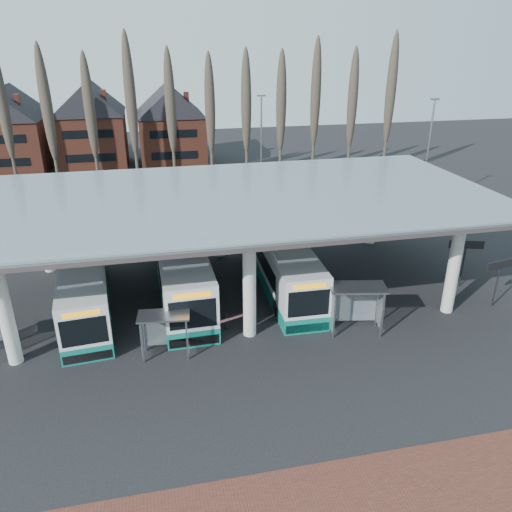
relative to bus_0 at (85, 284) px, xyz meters
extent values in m
plane|color=black|center=(8.97, -7.57, -1.56)|extent=(140.00, 140.00, 0.00)
cylinder|color=silver|center=(-3.03, -5.07, 1.44)|extent=(0.70, 0.70, 6.00)
cylinder|color=silver|center=(-3.03, 5.93, 1.44)|extent=(0.70, 0.70, 6.00)
cylinder|color=silver|center=(8.97, -5.07, 1.44)|extent=(0.70, 0.70, 6.00)
cylinder|color=silver|center=(8.97, 5.93, 1.44)|extent=(0.70, 0.70, 6.00)
cylinder|color=silver|center=(20.97, -5.07, 1.44)|extent=(0.70, 0.70, 6.00)
cylinder|color=silver|center=(20.97, 5.93, 1.44)|extent=(0.70, 0.70, 6.00)
cube|color=gray|center=(8.97, 0.43, 4.69)|extent=(32.00, 16.00, 0.12)
cube|color=silver|center=(8.97, 0.43, 4.76)|extent=(31.50, 15.50, 0.04)
cone|color=#473D33|center=(-9.03, 25.43, 5.69)|extent=(0.36, 0.36, 14.50)
ellipsoid|color=#473D33|center=(-9.03, 25.43, 7.43)|extent=(1.10, 1.10, 11.02)
cone|color=#473D33|center=(-5.03, 25.43, 5.69)|extent=(0.36, 0.36, 14.50)
ellipsoid|color=#473D33|center=(-5.03, 25.43, 7.43)|extent=(1.10, 1.10, 11.02)
cone|color=#473D33|center=(-1.03, 25.43, 5.69)|extent=(0.36, 0.36, 14.50)
ellipsoid|color=#473D33|center=(-1.03, 25.43, 7.43)|extent=(1.10, 1.10, 11.02)
cone|color=#473D33|center=(2.97, 25.43, 5.69)|extent=(0.36, 0.36, 14.50)
ellipsoid|color=#473D33|center=(2.97, 25.43, 7.43)|extent=(1.10, 1.10, 11.02)
cone|color=#473D33|center=(6.97, 25.43, 5.69)|extent=(0.36, 0.36, 14.50)
ellipsoid|color=#473D33|center=(6.97, 25.43, 7.43)|extent=(1.10, 1.10, 11.02)
cone|color=#473D33|center=(10.97, 25.43, 5.69)|extent=(0.36, 0.36, 14.50)
ellipsoid|color=#473D33|center=(10.97, 25.43, 7.43)|extent=(1.10, 1.10, 11.02)
cone|color=#473D33|center=(14.97, 25.43, 5.69)|extent=(0.36, 0.36, 14.50)
ellipsoid|color=#473D33|center=(14.97, 25.43, 7.43)|extent=(1.10, 1.10, 11.02)
cone|color=#473D33|center=(18.97, 25.43, 5.69)|extent=(0.36, 0.36, 14.50)
ellipsoid|color=#473D33|center=(18.97, 25.43, 7.43)|extent=(1.10, 1.10, 11.02)
cone|color=#473D33|center=(22.97, 25.43, 5.69)|extent=(0.36, 0.36, 14.50)
ellipsoid|color=#473D33|center=(22.97, 25.43, 7.43)|extent=(1.10, 1.10, 11.02)
cone|color=#473D33|center=(26.97, 25.43, 5.69)|extent=(0.36, 0.36, 14.50)
ellipsoid|color=#473D33|center=(26.97, 25.43, 7.43)|extent=(1.10, 1.10, 11.02)
cone|color=#473D33|center=(30.97, 25.43, 5.69)|extent=(0.36, 0.36, 14.50)
ellipsoid|color=#473D33|center=(30.97, 25.43, 7.43)|extent=(1.10, 1.10, 11.02)
cube|color=brown|center=(-11.53, 36.43, 1.94)|extent=(8.00, 10.00, 7.00)
cube|color=brown|center=(-2.03, 36.43, 1.94)|extent=(8.00, 10.00, 7.00)
pyramid|color=black|center=(-2.03, 36.43, 8.94)|extent=(8.30, 10.30, 3.50)
cube|color=brown|center=(7.47, 36.43, 1.94)|extent=(8.00, 10.00, 7.00)
pyramid|color=black|center=(7.47, 36.43, 8.94)|extent=(8.30, 10.30, 3.50)
cylinder|color=slate|center=(14.97, 18.43, 3.44)|extent=(0.16, 0.16, 10.00)
cube|color=slate|center=(14.97, 18.43, 8.54)|extent=(0.80, 0.15, 0.15)
cylinder|color=slate|center=(28.97, 12.43, 3.44)|extent=(0.16, 0.16, 10.00)
cube|color=slate|center=(28.97, 12.43, 8.54)|extent=(0.80, 0.15, 0.15)
cube|color=silver|center=(0.01, -0.08, 0.22)|extent=(3.58, 12.04, 2.77)
cube|color=#0E6B5F|center=(0.01, -0.08, -1.11)|extent=(3.60, 12.06, 0.89)
cube|color=silver|center=(0.01, -0.08, 1.66)|extent=(2.90, 7.29, 0.18)
cube|color=black|center=(-0.04, 0.42, 0.32)|extent=(3.32, 8.74, 1.09)
cube|color=black|center=(0.54, -5.96, 0.27)|extent=(2.21, 0.26, 1.48)
cube|color=black|center=(-0.53, 5.81, 0.32)|extent=(2.14, 0.25, 1.19)
cube|color=orange|center=(0.54, -5.96, 1.26)|extent=(1.76, 0.21, 0.30)
cube|color=black|center=(0.54, -5.95, -1.21)|extent=(2.39, 0.30, 0.49)
cylinder|color=black|center=(-0.79, -3.92, -1.08)|extent=(0.36, 0.97, 0.95)
cylinder|color=black|center=(1.48, -3.71, -1.08)|extent=(0.36, 0.97, 0.95)
cylinder|color=black|center=(-1.44, 3.26, -1.08)|extent=(0.36, 0.97, 0.95)
cylinder|color=black|center=(0.83, 3.47, -1.08)|extent=(0.36, 0.97, 0.95)
cube|color=silver|center=(5.75, 0.75, 0.40)|extent=(3.00, 13.07, 3.04)
cube|color=#0E6B5F|center=(5.75, 0.75, -1.07)|extent=(3.02, 13.09, 0.98)
cube|color=silver|center=(5.75, 0.75, 1.97)|extent=(2.63, 7.86, 0.20)
cube|color=black|center=(5.74, 1.30, 0.51)|extent=(2.98, 9.42, 1.19)
cube|color=black|center=(5.87, -5.73, 0.45)|extent=(2.44, 0.11, 1.63)
cube|color=black|center=(5.64, 7.24, 0.51)|extent=(2.35, 0.11, 1.30)
cube|color=orange|center=(5.87, -5.73, 1.54)|extent=(1.94, 0.09, 0.33)
cube|color=black|center=(5.87, -5.72, -1.18)|extent=(2.63, 0.13, 0.54)
cylinder|color=black|center=(4.58, -3.39, -1.03)|extent=(0.32, 1.05, 1.04)
cylinder|color=black|center=(7.08, -3.35, -1.03)|extent=(0.32, 1.05, 1.04)
cylinder|color=black|center=(4.43, 4.53, -1.03)|extent=(0.32, 1.05, 1.04)
cylinder|color=black|center=(6.94, 4.57, -1.03)|extent=(0.32, 1.05, 1.04)
cube|color=silver|center=(12.23, 0.40, 0.29)|extent=(2.92, 12.34, 2.86)
cube|color=#0E6B5F|center=(12.23, 0.40, -1.10)|extent=(2.94, 12.36, 0.92)
cube|color=silver|center=(12.23, 0.40, 1.77)|extent=(2.53, 7.42, 0.18)
cube|color=black|center=(12.24, 0.91, 0.39)|extent=(2.87, 8.90, 1.13)
cube|color=black|center=(12.07, -5.71, 0.34)|extent=(2.30, 0.12, 1.53)
cube|color=black|center=(12.38, 6.52, 0.39)|extent=(2.22, 0.12, 1.23)
cube|color=orange|center=(12.07, -5.71, 1.36)|extent=(1.83, 0.10, 0.31)
cube|color=black|center=(12.07, -5.70, -1.20)|extent=(2.48, 0.14, 0.51)
cylinder|color=black|center=(10.95, -3.45, -1.06)|extent=(0.31, 0.99, 0.98)
cylinder|color=black|center=(13.31, -3.51, -1.06)|extent=(0.31, 0.99, 0.98)
cylinder|color=black|center=(11.14, 4.01, -1.06)|extent=(0.31, 0.99, 0.98)
cylinder|color=black|center=(13.50, 3.95, -1.06)|extent=(0.31, 0.99, 0.98)
cube|color=gray|center=(-3.52, -4.38, -0.33)|extent=(0.09, 0.09, 2.44)
cube|color=gray|center=(-3.73, -3.32, -0.33)|extent=(0.09, 0.09, 2.44)
cube|color=silver|center=(-3.57, -3.84, -0.29)|extent=(0.25, 1.06, 1.95)
cube|color=gray|center=(3.25, -6.49, -0.41)|extent=(0.08, 0.08, 2.29)
cube|color=gray|center=(5.44, -6.72, -0.41)|extent=(0.08, 0.08, 2.29)
cube|color=gray|center=(3.36, -5.48, -0.41)|extent=(0.08, 0.08, 2.29)
cube|color=gray|center=(5.54, -5.72, -0.41)|extent=(0.08, 0.08, 2.29)
cube|color=gray|center=(4.40, -6.10, 0.78)|extent=(2.69, 1.55, 0.09)
cube|color=silver|center=(4.46, -5.56, -0.36)|extent=(2.19, 0.27, 1.83)
cube|color=silver|center=(3.26, -5.98, -0.36)|extent=(0.14, 1.01, 1.83)
cube|color=silver|center=(5.54, -6.23, -0.36)|extent=(0.14, 1.01, 1.83)
cube|color=gray|center=(13.30, -6.40, -0.21)|extent=(0.10, 0.10, 2.69)
cube|color=gray|center=(15.84, -6.89, -0.21)|extent=(0.10, 0.10, 2.69)
cube|color=gray|center=(13.53, -5.24, -0.21)|extent=(0.10, 0.10, 2.69)
cube|color=gray|center=(16.06, -5.73, -0.21)|extent=(0.10, 0.10, 2.69)
cube|color=gray|center=(14.68, -6.06, 1.19)|extent=(3.24, 2.05, 0.11)
cube|color=silver|center=(14.80, -5.43, -0.16)|extent=(2.54, 0.53, 2.15)
cube|color=silver|center=(13.36, -5.81, -0.16)|extent=(0.27, 1.17, 2.15)
cube|color=silver|center=(16.00, -6.32, -0.16)|extent=(0.27, 1.17, 2.15)
cylinder|color=black|center=(24.01, -5.13, -0.09)|extent=(0.09, 0.09, 2.94)
cube|color=black|center=(24.01, -5.13, 1.20)|extent=(2.00, 0.51, 0.50)
cylinder|color=black|center=(23.60, -2.32, 0.01)|extent=(0.10, 0.10, 3.13)
cube|color=black|center=(23.60, -2.32, 1.38)|extent=(2.10, 0.72, 0.54)
cube|color=black|center=(7.82, -4.35, -1.02)|extent=(0.08, 0.08, 1.07)
cube|color=red|center=(7.82, -4.83, -0.63)|extent=(2.05, 0.80, 0.10)
camera|label=1|loc=(4.31, -28.02, 13.39)|focal=35.00mm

